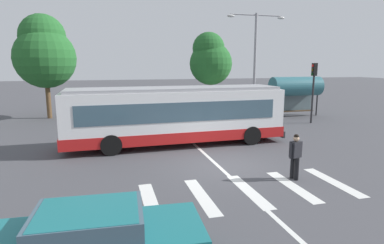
{
  "coord_description": "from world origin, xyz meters",
  "views": [
    {
      "loc": [
        -4.62,
        -12.15,
        4.22
      ],
      "look_at": [
        -0.48,
        3.44,
        1.3
      ],
      "focal_mm": 29.71,
      "sensor_mm": 36.0,
      "label": 1
    }
  ],
  "objects_px": {
    "pedestrian_crossing_street": "(295,154)",
    "traffic_light_far_corner": "(313,83)",
    "parked_car_black": "(157,104)",
    "bus_stop_shelter": "(296,87)",
    "city_transit_bus": "(176,115)",
    "parked_car_charcoal": "(93,106)",
    "background_tree_right": "(210,59)",
    "parked_car_champagne": "(241,101)",
    "parked_car_silver": "(187,103)",
    "background_tree_left": "(44,52)",
    "foreground_sedan": "(93,236)",
    "parked_car_blue": "(125,105)",
    "twin_arm_street_lamp": "(255,54)",
    "parked_car_white": "(215,102)"
  },
  "relations": [
    {
      "from": "foreground_sedan",
      "to": "traffic_light_far_corner",
      "type": "height_order",
      "value": "traffic_light_far_corner"
    },
    {
      "from": "parked_car_blue",
      "to": "city_transit_bus",
      "type": "bearing_deg",
      "value": -80.32
    },
    {
      "from": "twin_arm_street_lamp",
      "to": "foreground_sedan",
      "type": "bearing_deg",
      "value": -124.93
    },
    {
      "from": "traffic_light_far_corner",
      "to": "foreground_sedan",
      "type": "bearing_deg",
      "value": -137.25
    },
    {
      "from": "parked_car_champagne",
      "to": "traffic_light_far_corner",
      "type": "relative_size",
      "value": 1.04
    },
    {
      "from": "pedestrian_crossing_street",
      "to": "foreground_sedan",
      "type": "height_order",
      "value": "pedestrian_crossing_street"
    },
    {
      "from": "twin_arm_street_lamp",
      "to": "background_tree_left",
      "type": "bearing_deg",
      "value": 163.49
    },
    {
      "from": "pedestrian_crossing_street",
      "to": "traffic_light_far_corner",
      "type": "relative_size",
      "value": 0.4
    },
    {
      "from": "background_tree_left",
      "to": "parked_car_champagne",
      "type": "bearing_deg",
      "value": 2.33
    },
    {
      "from": "city_transit_bus",
      "to": "parked_car_champagne",
      "type": "relative_size",
      "value": 2.58
    },
    {
      "from": "parked_car_charcoal",
      "to": "parked_car_champagne",
      "type": "height_order",
      "value": "same"
    },
    {
      "from": "city_transit_bus",
      "to": "twin_arm_street_lamp",
      "type": "distance_m",
      "value": 10.47
    },
    {
      "from": "parked_car_charcoal",
      "to": "traffic_light_far_corner",
      "type": "xyz_separation_m",
      "value": [
        15.6,
        -8.27,
        2.16
      ]
    },
    {
      "from": "parked_car_champagne",
      "to": "background_tree_right",
      "type": "bearing_deg",
      "value": 130.73
    },
    {
      "from": "parked_car_blue",
      "to": "bus_stop_shelter",
      "type": "relative_size",
      "value": 1.05
    },
    {
      "from": "city_transit_bus",
      "to": "pedestrian_crossing_street",
      "type": "bearing_deg",
      "value": -63.25
    },
    {
      "from": "pedestrian_crossing_street",
      "to": "parked_car_champagne",
      "type": "distance_m",
      "value": 18.83
    },
    {
      "from": "parked_car_black",
      "to": "background_tree_right",
      "type": "distance_m",
      "value": 7.3
    },
    {
      "from": "parked_car_white",
      "to": "parked_car_blue",
      "type": "bearing_deg",
      "value": 178.65
    },
    {
      "from": "parked_car_black",
      "to": "parked_car_silver",
      "type": "bearing_deg",
      "value": -11.45
    },
    {
      "from": "bus_stop_shelter",
      "to": "background_tree_left",
      "type": "distance_m",
      "value": 20.12
    },
    {
      "from": "city_transit_bus",
      "to": "parked_car_champagne",
      "type": "bearing_deg",
      "value": 53.06
    },
    {
      "from": "foreground_sedan",
      "to": "parked_car_black",
      "type": "height_order",
      "value": "same"
    },
    {
      "from": "parked_car_champagne",
      "to": "bus_stop_shelter",
      "type": "distance_m",
      "value": 5.88
    },
    {
      "from": "parked_car_black",
      "to": "bus_stop_shelter",
      "type": "bearing_deg",
      "value": -26.85
    },
    {
      "from": "parked_car_champagne",
      "to": "parked_car_silver",
      "type": "bearing_deg",
      "value": -178.1
    },
    {
      "from": "city_transit_bus",
      "to": "bus_stop_shelter",
      "type": "distance_m",
      "value": 13.26
    },
    {
      "from": "parked_car_blue",
      "to": "twin_arm_street_lamp",
      "type": "xyz_separation_m",
      "value": [
        9.55,
        -5.36,
        4.25
      ]
    },
    {
      "from": "parked_car_black",
      "to": "traffic_light_far_corner",
      "type": "height_order",
      "value": "traffic_light_far_corner"
    },
    {
      "from": "parked_car_champagne",
      "to": "background_tree_right",
      "type": "relative_size",
      "value": 0.61
    },
    {
      "from": "parked_car_silver",
      "to": "background_tree_left",
      "type": "xyz_separation_m",
      "value": [
        -11.51,
        -0.51,
        4.42
      ]
    },
    {
      "from": "city_transit_bus",
      "to": "parked_car_black",
      "type": "bearing_deg",
      "value": 85.96
    },
    {
      "from": "parked_car_charcoal",
      "to": "parked_car_champagne",
      "type": "bearing_deg",
      "value": -1.17
    },
    {
      "from": "traffic_light_far_corner",
      "to": "background_tree_left",
      "type": "relative_size",
      "value": 0.54
    },
    {
      "from": "parked_car_black",
      "to": "bus_stop_shelter",
      "type": "height_order",
      "value": "bus_stop_shelter"
    },
    {
      "from": "parked_car_black",
      "to": "parked_car_white",
      "type": "xyz_separation_m",
      "value": [
        5.31,
        -0.5,
        0.0
      ]
    },
    {
      "from": "twin_arm_street_lamp",
      "to": "background_tree_left",
      "type": "distance_m",
      "value": 16.26
    },
    {
      "from": "parked_car_black",
      "to": "bus_stop_shelter",
      "type": "relative_size",
      "value": 1.06
    },
    {
      "from": "twin_arm_street_lamp",
      "to": "parked_car_charcoal",
      "type": "bearing_deg",
      "value": 155.5
    },
    {
      "from": "pedestrian_crossing_street",
      "to": "background_tree_left",
      "type": "relative_size",
      "value": 0.21
    },
    {
      "from": "parked_car_champagne",
      "to": "twin_arm_street_lamp",
      "type": "height_order",
      "value": "twin_arm_street_lamp"
    },
    {
      "from": "foreground_sedan",
      "to": "background_tree_right",
      "type": "distance_m",
      "value": 26.69
    },
    {
      "from": "parked_car_champagne",
      "to": "traffic_light_far_corner",
      "type": "distance_m",
      "value": 8.54
    },
    {
      "from": "pedestrian_crossing_street",
      "to": "parked_car_silver",
      "type": "bearing_deg",
      "value": 89.02
    },
    {
      "from": "parked_car_blue",
      "to": "background_tree_right",
      "type": "height_order",
      "value": "background_tree_right"
    },
    {
      "from": "background_tree_right",
      "to": "bus_stop_shelter",
      "type": "bearing_deg",
      "value": -57.39
    },
    {
      "from": "background_tree_right",
      "to": "parked_car_white",
      "type": "bearing_deg",
      "value": -97.83
    },
    {
      "from": "bus_stop_shelter",
      "to": "background_tree_left",
      "type": "xyz_separation_m",
      "value": [
        -19.46,
        4.31,
        2.77
      ]
    },
    {
      "from": "parked_car_charcoal",
      "to": "background_tree_right",
      "type": "bearing_deg",
      "value": 11.79
    },
    {
      "from": "parked_car_champagne",
      "to": "bus_stop_shelter",
      "type": "relative_size",
      "value": 1.05
    }
  ]
}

